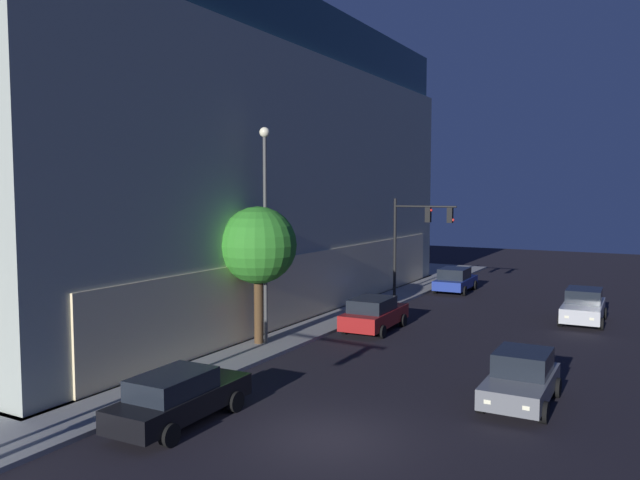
{
  "coord_description": "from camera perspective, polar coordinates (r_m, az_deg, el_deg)",
  "views": [
    {
      "loc": [
        -14.4,
        -7.81,
        6.7
      ],
      "look_at": [
        6.66,
        3.98,
        4.83
      ],
      "focal_mm": 34.82,
      "sensor_mm": 36.0,
      "label": 1
    }
  ],
  "objects": [
    {
      "name": "traffic_light_far_corner",
      "position": [
        38.09,
        8.95,
        1.01
      ],
      "size": [
        0.37,
        3.92,
        6.15
      ],
      "color": "black",
      "rests_on": "sidewalk_corner"
    },
    {
      "name": "car_red",
      "position": [
        30.3,
        4.99,
        -6.75
      ],
      "size": [
        4.7,
        2.24,
        1.63
      ],
      "color": "maroon",
      "rests_on": "ground"
    },
    {
      "name": "ground_plane",
      "position": [
        17.7,
        0.73,
        -17.81
      ],
      "size": [
        120.0,
        120.0,
        0.0
      ],
      "primitive_type": "plane",
      "color": "black"
    },
    {
      "name": "car_black",
      "position": [
        18.89,
        -12.85,
        -13.88
      ],
      "size": [
        4.81,
        2.04,
        1.56
      ],
      "color": "black",
      "rests_on": "ground"
    },
    {
      "name": "car_grey",
      "position": [
        21.05,
        18.01,
        -11.99
      ],
      "size": [
        4.22,
        2.09,
        1.66
      ],
      "color": "slate",
      "rests_on": "ground"
    },
    {
      "name": "car_silver",
      "position": [
        34.78,
        23.04,
        -5.6
      ],
      "size": [
        4.74,
        2.21,
        1.71
      ],
      "color": "#B7BABF",
      "rests_on": "ground"
    },
    {
      "name": "sidewalk_tree",
      "position": [
        26.75,
        -5.71,
        -0.53
      ],
      "size": [
        3.33,
        3.33,
        5.94
      ],
      "color": "#4B341E",
      "rests_on": "sidewalk_corner"
    },
    {
      "name": "modern_building",
      "position": [
        42.41,
        -18.2,
        6.46
      ],
      "size": [
        35.67,
        30.61,
        16.87
      ],
      "color": "#4C4C51",
      "rests_on": "ground"
    },
    {
      "name": "car_blue",
      "position": [
        42.64,
        12.32,
        -3.59
      ],
      "size": [
        4.67,
        2.25,
        1.63
      ],
      "color": "navy",
      "rests_on": "ground"
    },
    {
      "name": "street_lamp_sidewalk",
      "position": [
        26.64,
        -5.07,
        2.62
      ],
      "size": [
        0.44,
        0.44,
        9.29
      ],
      "color": "#444444",
      "rests_on": "sidewalk_corner"
    }
  ]
}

